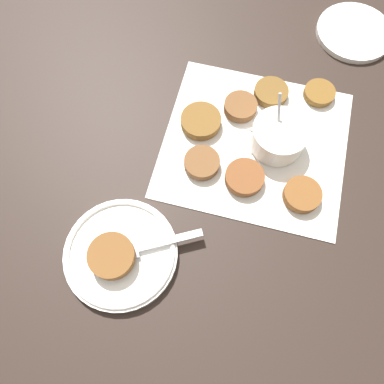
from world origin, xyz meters
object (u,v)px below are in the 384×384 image
at_px(fritter_on_plate, 112,256).
at_px(extra_saucer, 354,32).
at_px(serving_plate, 121,253).
at_px(fork, 139,248).
at_px(sauce_bowl, 278,137).

height_order(fritter_on_plate, extra_saucer, fritter_on_plate).
bearing_deg(fritter_on_plate, serving_plate, -136.23).
bearing_deg(fork, sauce_bowl, -136.10).
relative_size(fork, extra_saucer, 1.08).
xyz_separation_m(serving_plate, extra_saucer, (-0.41, -0.49, -0.00)).
bearing_deg(fork, fritter_on_plate, 23.65).
bearing_deg(serving_plate, sauce_bowl, -138.61).
relative_size(serving_plate, extra_saucer, 1.18).
height_order(fork, extra_saucer, fork).
bearing_deg(serving_plate, extra_saucer, -130.35).
xyz_separation_m(fork, extra_saucer, (-0.38, -0.48, -0.02)).
height_order(sauce_bowl, extra_saucer, sauce_bowl).
distance_m(serving_plate, fritter_on_plate, 0.02).
distance_m(serving_plate, fork, 0.03).
xyz_separation_m(fritter_on_plate, fork, (-0.04, -0.02, -0.01)).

